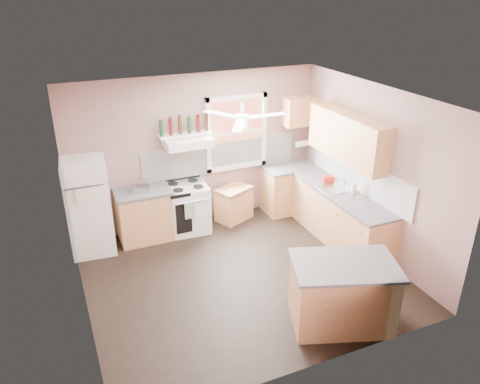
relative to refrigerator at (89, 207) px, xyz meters
name	(u,v)px	position (x,y,z in m)	size (l,w,h in m)	color
floor	(242,275)	(1.94, -1.66, -0.79)	(4.50, 4.50, 0.00)	black
ceiling	(242,99)	(1.94, -1.66, 1.91)	(4.50, 4.50, 0.00)	white
wall_back	(196,151)	(1.94, 0.37, 0.56)	(4.50, 0.05, 2.70)	#896760
wall_right	(374,171)	(4.22, -1.66, 0.56)	(0.05, 4.00, 2.70)	#896760
wall_left	(72,226)	(-0.33, -1.66, 0.56)	(0.05, 4.00, 2.70)	#896760
backsplash_back	(221,157)	(2.39, 0.33, 0.38)	(2.90, 0.03, 0.55)	white
backsplash_right	(359,175)	(4.18, -1.36, 0.38)	(0.03, 2.60, 0.55)	white
window_view	(236,132)	(2.69, 0.32, 0.81)	(1.00, 0.02, 1.20)	brown
window_frame	(237,133)	(2.69, 0.30, 0.81)	(1.16, 0.07, 1.36)	white
refrigerator	(89,207)	(0.00, 0.00, 0.00)	(0.67, 0.65, 1.59)	white
base_cabinet_left	(145,216)	(0.88, 0.04, -0.36)	(0.90, 0.60, 0.86)	#B1774A
counter_left	(143,192)	(0.88, 0.04, 0.09)	(0.92, 0.62, 0.04)	#4E4E51
toaster	(141,187)	(0.86, 0.01, 0.20)	(0.28, 0.16, 0.18)	silver
stove	(187,208)	(1.63, 0.04, -0.36)	(0.72, 0.64, 0.86)	white
range_hood	(187,142)	(1.71, 0.09, 0.83)	(0.78, 0.50, 0.14)	white
bottle_shelf	(185,134)	(1.71, 0.21, 0.93)	(0.90, 0.26, 0.03)	white
cart	(234,204)	(2.55, 0.09, -0.48)	(0.63, 0.42, 0.63)	#B1774A
base_cabinet_corner	(290,189)	(3.69, 0.04, -0.36)	(1.00, 0.60, 0.86)	#B1774A
base_cabinet_right	(341,218)	(3.89, -1.36, -0.36)	(0.60, 2.20, 0.86)	#B1774A
counter_corner	(291,167)	(3.69, 0.04, 0.09)	(1.02, 0.62, 0.04)	#4E4E51
counter_right	(342,194)	(3.88, -1.36, 0.09)	(0.62, 2.22, 0.04)	#4E4E51
sink	(336,189)	(3.88, -1.16, 0.10)	(0.55, 0.45, 0.03)	silver
faucet	(344,183)	(4.04, -1.16, 0.18)	(0.03, 0.03, 0.14)	silver
upper_cabinet_right	(348,137)	(4.02, -1.16, 0.99)	(0.33, 1.80, 0.76)	#B1774A
upper_cabinet_corner	(300,111)	(3.89, 0.17, 1.11)	(0.60, 0.33, 0.52)	#B1774A
paper_towel	(302,144)	(4.01, 0.20, 0.46)	(0.12, 0.12, 0.26)	white
island	(342,295)	(2.69, -3.14, -0.36)	(1.23, 0.78, 0.86)	#B1774A
island_top	(345,265)	(2.69, -3.14, 0.09)	(1.30, 0.85, 0.04)	#4E4E51
ceiling_fan_hub	(242,118)	(1.94, -1.66, 1.66)	(0.20, 0.20, 0.08)	white
soap_bottle	(354,187)	(4.03, -1.45, 0.22)	(0.09, 0.09, 0.23)	silver
red_caddy	(328,179)	(3.93, -0.86, 0.16)	(0.18, 0.12, 0.10)	red
wine_bottles	(185,125)	(1.72, 0.21, 1.09)	(0.86, 0.06, 0.31)	#143819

